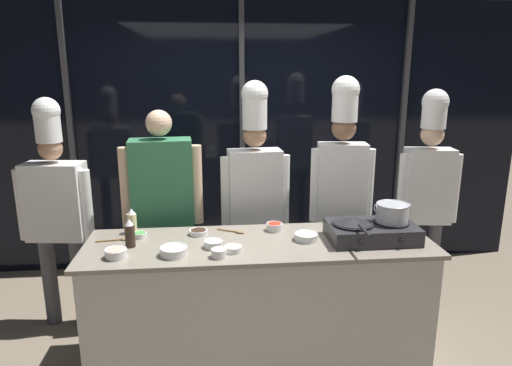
{
  "coord_description": "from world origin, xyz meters",
  "views": [
    {
      "loc": [
        -0.31,
        -2.88,
        2.05
      ],
      "look_at": [
        0.0,
        0.25,
        1.25
      ],
      "focal_mm": 32.0,
      "sensor_mm": 36.0,
      "label": 1
    }
  ],
  "objects_px": {
    "serving_spoon_slotted": "(236,231)",
    "chef_sous": "(255,185)",
    "portable_stove": "(372,231)",
    "person_guest": "(163,198)",
    "squeeze_bottle_soy": "(130,233)",
    "prep_bowl_shrimp": "(116,253)",
    "chef_line": "(342,177)",
    "prep_bowl_soy_glaze": "(199,232)",
    "prep_bowl_chili_flakes": "(274,226)",
    "frying_pan": "(353,220)",
    "prep_bowl_noodles": "(219,252)",
    "chef_head": "(56,202)",
    "serving_spoon_solid": "(121,239)",
    "stock_pot": "(392,212)",
    "squeeze_bottle_oil": "(132,222)",
    "prep_bowl_onion": "(306,236)",
    "prep_bowl_bean_sprouts": "(174,250)",
    "prep_bowl_chicken": "(233,248)",
    "prep_bowl_garlic": "(213,243)",
    "prep_bowl_scallions": "(140,235)",
    "chef_pastry": "(428,182)"
  },
  "relations": [
    {
      "from": "prep_bowl_onion",
      "to": "chef_line",
      "type": "relative_size",
      "value": 0.08
    },
    {
      "from": "serving_spoon_slotted",
      "to": "chef_sous",
      "type": "relative_size",
      "value": 0.1
    },
    {
      "from": "chef_head",
      "to": "chef_sous",
      "type": "xyz_separation_m",
      "value": [
        1.55,
        0.06,
        0.08
      ]
    },
    {
      "from": "prep_bowl_noodles",
      "to": "chef_sous",
      "type": "relative_size",
      "value": 0.05
    },
    {
      "from": "stock_pot",
      "to": "squeeze_bottle_oil",
      "type": "xyz_separation_m",
      "value": [
        -1.79,
        0.29,
        -0.11
      ]
    },
    {
      "from": "squeeze_bottle_oil",
      "to": "chef_sous",
      "type": "xyz_separation_m",
      "value": [
        0.92,
        0.44,
        0.13
      ]
    },
    {
      "from": "prep_bowl_soy_glaze",
      "to": "chef_head",
      "type": "distance_m",
      "value": 1.19
    },
    {
      "from": "prep_bowl_shrimp",
      "to": "person_guest",
      "type": "height_order",
      "value": "person_guest"
    },
    {
      "from": "chef_sous",
      "to": "chef_line",
      "type": "xyz_separation_m",
      "value": [
        0.7,
        -0.06,
        0.07
      ]
    },
    {
      "from": "stock_pot",
      "to": "chef_pastry",
      "type": "distance_m",
      "value": 0.88
    },
    {
      "from": "prep_bowl_noodles",
      "to": "person_guest",
      "type": "height_order",
      "value": "person_guest"
    },
    {
      "from": "frying_pan",
      "to": "prep_bowl_garlic",
      "type": "distance_m",
      "value": 0.95
    },
    {
      "from": "prep_bowl_chili_flakes",
      "to": "stock_pot",
      "type": "bearing_deg",
      "value": -17.54
    },
    {
      "from": "prep_bowl_bean_sprouts",
      "to": "prep_bowl_chicken",
      "type": "relative_size",
      "value": 1.51
    },
    {
      "from": "prep_bowl_bean_sprouts",
      "to": "person_guest",
      "type": "height_order",
      "value": "person_guest"
    },
    {
      "from": "prep_bowl_onion",
      "to": "prep_bowl_soy_glaze",
      "type": "height_order",
      "value": "prep_bowl_onion"
    },
    {
      "from": "squeeze_bottle_soy",
      "to": "squeeze_bottle_oil",
      "type": "bearing_deg",
      "value": 96.32
    },
    {
      "from": "chef_head",
      "to": "stock_pot",
      "type": "bearing_deg",
      "value": 171.67
    },
    {
      "from": "squeeze_bottle_soy",
      "to": "squeeze_bottle_oil",
      "type": "distance_m",
      "value": 0.26
    },
    {
      "from": "prep_bowl_noodles",
      "to": "chef_head",
      "type": "height_order",
      "value": "chef_head"
    },
    {
      "from": "prep_bowl_noodles",
      "to": "chef_line",
      "type": "relative_size",
      "value": 0.05
    },
    {
      "from": "prep_bowl_scallions",
      "to": "serving_spoon_slotted",
      "type": "distance_m",
      "value": 0.67
    },
    {
      "from": "prep_bowl_chicken",
      "to": "prep_bowl_noodles",
      "type": "xyz_separation_m",
      "value": [
        -0.09,
        -0.08,
        0.01
      ]
    },
    {
      "from": "prep_bowl_bean_sprouts",
      "to": "chef_line",
      "type": "height_order",
      "value": "chef_line"
    },
    {
      "from": "frying_pan",
      "to": "chef_head",
      "type": "relative_size",
      "value": 0.27
    },
    {
      "from": "prep_bowl_shrimp",
      "to": "prep_bowl_chili_flakes",
      "type": "bearing_deg",
      "value": 20.26
    },
    {
      "from": "prep_bowl_garlic",
      "to": "prep_bowl_chicken",
      "type": "distance_m",
      "value": 0.15
    },
    {
      "from": "prep_bowl_scallions",
      "to": "serving_spoon_solid",
      "type": "height_order",
      "value": "prep_bowl_scallions"
    },
    {
      "from": "prep_bowl_shrimp",
      "to": "chef_line",
      "type": "xyz_separation_m",
      "value": [
        1.65,
        0.81,
        0.25
      ]
    },
    {
      "from": "prep_bowl_onion",
      "to": "prep_bowl_soy_glaze",
      "type": "xyz_separation_m",
      "value": [
        -0.74,
        0.19,
        -0.01
      ]
    },
    {
      "from": "prep_bowl_noodles",
      "to": "person_guest",
      "type": "distance_m",
      "value": 0.96
    },
    {
      "from": "frying_pan",
      "to": "prep_bowl_noodles",
      "type": "bearing_deg",
      "value": -167.95
    },
    {
      "from": "prep_bowl_chili_flakes",
      "to": "chef_sous",
      "type": "relative_size",
      "value": 0.06
    },
    {
      "from": "squeeze_bottle_soy",
      "to": "chef_sous",
      "type": "distance_m",
      "value": 1.13
    },
    {
      "from": "prep_bowl_scallions",
      "to": "portable_stove",
      "type": "bearing_deg",
      "value": -7.2
    },
    {
      "from": "squeeze_bottle_oil",
      "to": "serving_spoon_slotted",
      "type": "relative_size",
      "value": 0.93
    },
    {
      "from": "squeeze_bottle_soy",
      "to": "prep_bowl_bean_sprouts",
      "type": "distance_m",
      "value": 0.35
    },
    {
      "from": "squeeze_bottle_soy",
      "to": "prep_bowl_shrimp",
      "type": "xyz_separation_m",
      "value": [
        -0.06,
        -0.18,
        -0.06
      ]
    },
    {
      "from": "prep_bowl_shrimp",
      "to": "prep_bowl_onion",
      "type": "bearing_deg",
      "value": 7.94
    },
    {
      "from": "prep_bowl_soy_glaze",
      "to": "prep_bowl_chili_flakes",
      "type": "xyz_separation_m",
      "value": [
        0.55,
        0.03,
        0.01
      ]
    },
    {
      "from": "frying_pan",
      "to": "squeeze_bottle_soy",
      "type": "bearing_deg",
      "value": 178.48
    },
    {
      "from": "chef_head",
      "to": "person_guest",
      "type": "distance_m",
      "value": 0.81
    },
    {
      "from": "squeeze_bottle_soy",
      "to": "serving_spoon_slotted",
      "type": "relative_size",
      "value": 0.96
    },
    {
      "from": "squeeze_bottle_soy",
      "to": "prep_bowl_chicken",
      "type": "relative_size",
      "value": 1.67
    },
    {
      "from": "prep_bowl_soy_glaze",
      "to": "serving_spoon_solid",
      "type": "relative_size",
      "value": 0.55
    },
    {
      "from": "chef_head",
      "to": "prep_bowl_garlic",
      "type": "bearing_deg",
      "value": 156.82
    },
    {
      "from": "portable_stove",
      "to": "person_guest",
      "type": "relative_size",
      "value": 0.34
    },
    {
      "from": "serving_spoon_solid",
      "to": "chef_head",
      "type": "distance_m",
      "value": 0.78
    },
    {
      "from": "squeeze_bottle_soy",
      "to": "serving_spoon_solid",
      "type": "xyz_separation_m",
      "value": [
        -0.08,
        0.12,
        -0.08
      ]
    },
    {
      "from": "prep_bowl_soy_glaze",
      "to": "serving_spoon_slotted",
      "type": "xyz_separation_m",
      "value": [
        0.26,
        0.02,
        -0.01
      ]
    }
  ]
}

